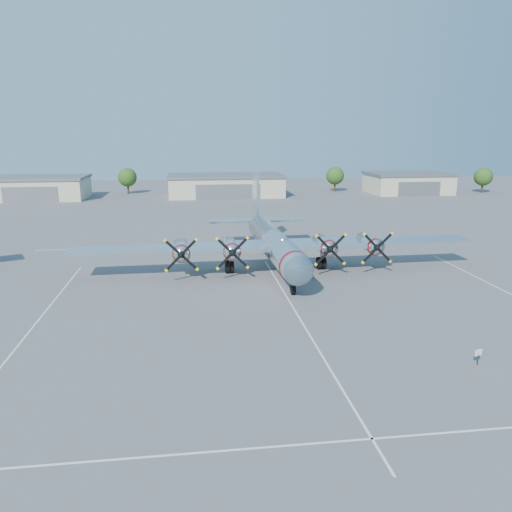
{
  "coord_description": "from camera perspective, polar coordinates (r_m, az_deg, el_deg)",
  "views": [
    {
      "loc": [
        -8.93,
        -43.78,
        15.36
      ],
      "look_at": [
        -2.48,
        5.15,
        3.2
      ],
      "focal_mm": 35.0,
      "sensor_mm": 36.0,
      "label": 1
    }
  ],
  "objects": [
    {
      "name": "ground",
      "position": [
        47.25,
        3.81,
        -5.16
      ],
      "size": [
        260.0,
        260.0,
        0.0
      ],
      "primitive_type": "plane",
      "color": "#545457",
      "rests_on": "ground"
    },
    {
      "name": "parking_lines",
      "position": [
        45.63,
        4.24,
        -5.86
      ],
      "size": [
        60.0,
        50.08,
        0.01
      ],
      "color": "silver",
      "rests_on": "ground"
    },
    {
      "name": "hangar_west",
      "position": [
        131.43,
        -23.6,
        7.18
      ],
      "size": [
        22.6,
        14.6,
        5.4
      ],
      "color": "#BEB597",
      "rests_on": "ground"
    },
    {
      "name": "hangar_center",
      "position": [
        126.69,
        -3.47,
        8.09
      ],
      "size": [
        28.6,
        14.6,
        5.4
      ],
      "color": "#BEB597",
      "rests_on": "ground"
    },
    {
      "name": "hangar_east",
      "position": [
        138.61,
        16.94,
        8.02
      ],
      "size": [
        20.6,
        14.6,
        5.4
      ],
      "color": "#BEB597",
      "rests_on": "ground"
    },
    {
      "name": "tree_west",
      "position": [
        135.2,
        -14.48,
        8.69
      ],
      "size": [
        4.8,
        4.8,
        6.64
      ],
      "color": "#382619",
      "rests_on": "ground"
    },
    {
      "name": "tree_east",
      "position": [
        137.86,
        9.03,
        9.04
      ],
      "size": [
        4.8,
        4.8,
        6.64
      ],
      "color": "#382619",
      "rests_on": "ground"
    },
    {
      "name": "tree_far_east",
      "position": [
        146.16,
        24.54,
        8.24
      ],
      "size": [
        4.8,
        4.8,
        6.64
      ],
      "color": "#382619",
      "rests_on": "ground"
    },
    {
      "name": "main_bomber_b29",
      "position": [
        59.16,
        1.93,
        -1.21
      ],
      "size": [
        46.14,
        32.11,
        10.05
      ],
      "primitive_type": null,
      "rotation": [
        0.0,
        0.0,
        0.02
      ],
      "color": "white",
      "rests_on": "ground"
    },
    {
      "name": "info_placard",
      "position": [
        37.63,
        24.08,
        -10.2
      ],
      "size": [
        0.58,
        0.21,
        1.13
      ],
      "rotation": [
        0.0,
        0.0,
        0.28
      ],
      "color": "black",
      "rests_on": "ground"
    }
  ]
}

